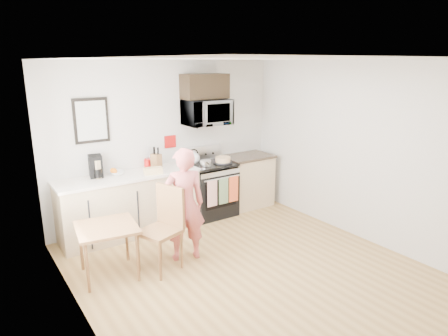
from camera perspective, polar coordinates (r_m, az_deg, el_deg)
floor at (r=5.21m, az=4.14°, el=-14.67°), size 4.60×4.60×0.00m
back_wall at (r=6.60m, az=-8.14°, el=3.73°), size 4.00×0.04×2.60m
left_wall at (r=3.84m, az=-19.70°, el=-5.31°), size 0.04×4.60×2.60m
right_wall at (r=6.12m, az=19.23°, el=2.14°), size 0.04×4.60×2.60m
ceiling at (r=4.53m, az=4.77°, el=15.28°), size 4.00×4.60×0.04m
window at (r=4.53m, az=-22.18°, el=0.80°), size 0.06×1.40×1.50m
cabinet_left at (r=6.26m, az=-13.21°, el=-5.25°), size 2.10×0.60×0.90m
countertop_left at (r=6.12m, az=-13.47°, el=-1.11°), size 2.14×0.64×0.04m
cabinet_right at (r=7.30m, az=3.28°, el=-1.94°), size 0.84×0.60×0.90m
countertop_right at (r=7.18m, az=3.33°, el=1.65°), size 0.88×0.64×0.04m
range at (r=6.85m, az=-1.93°, el=-3.20°), size 0.76×0.70×1.16m
microwave at (r=6.64m, az=-2.52°, el=7.95°), size 0.76×0.51×0.42m
upper_cabinet at (r=6.64m, az=-2.77°, el=11.58°), size 0.76×0.35×0.40m
wall_art at (r=6.08m, az=-18.43°, el=6.45°), size 0.50×0.04×0.65m
wall_trivet at (r=6.61m, az=-7.69°, el=3.76°), size 0.20×0.02×0.20m
person at (r=5.26m, az=-5.74°, el=-5.23°), size 0.63×0.50×1.52m
dining_table at (r=5.08m, az=-16.40°, el=-8.76°), size 0.70×0.70×0.65m
chair at (r=5.13m, az=-8.11°, el=-6.70°), size 0.62×0.58×1.07m
knife_block at (r=6.32m, az=-9.64°, el=0.92°), size 0.15×0.18×0.24m
utensil_crock at (r=6.42m, az=-10.86°, el=1.25°), size 0.11×0.11×0.34m
fruit_bowl at (r=6.16m, az=-15.08°, el=-0.53°), size 0.23×0.23×0.10m
milk_carton at (r=6.02m, az=-17.57°, el=-0.16°), size 0.13×0.13×0.27m
coffee_maker at (r=6.07m, az=-17.83°, el=0.14°), size 0.22×0.29×0.32m
bread_bag at (r=6.06m, az=-10.08°, el=-0.40°), size 0.29×0.19×0.10m
cake at (r=6.68m, az=-0.16°, el=1.14°), size 0.31×0.31×0.10m
kettle at (r=6.62m, az=-4.36°, el=1.50°), size 0.20×0.20×0.25m
pot at (r=6.50m, az=-2.66°, el=0.70°), size 0.18×0.31×0.09m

